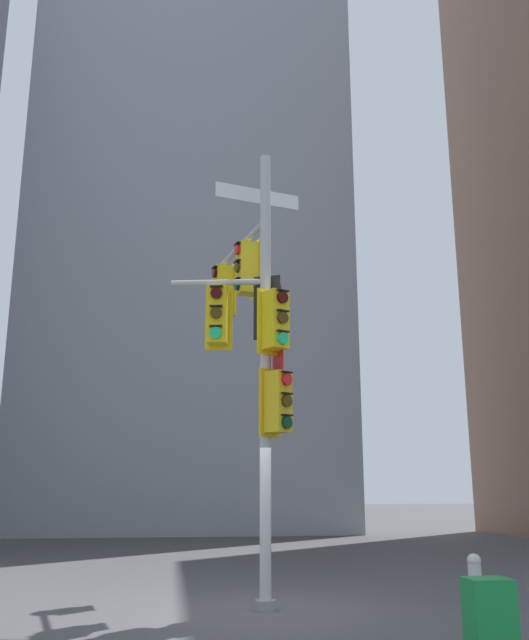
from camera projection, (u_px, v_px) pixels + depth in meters
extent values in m
plane|color=#474749|center=(266.00, 611.00, 10.57)|extent=(120.00, 120.00, 0.00)
cube|color=#9399A3|center=(189.00, 240.00, 35.87)|extent=(14.16, 14.16, 29.06)
cylinder|color=#B2B2B5|center=(265.00, 366.00, 11.49)|extent=(0.19, 0.19, 7.74)
cylinder|color=gray|center=(266.00, 605.00, 10.59)|extent=(0.34, 0.34, 0.16)
cylinder|color=#B2B2B5|center=(241.00, 246.00, 13.38)|extent=(0.71, 2.75, 0.10)
cylinder|color=#B2B2B5|center=(218.00, 283.00, 11.89)|extent=(1.65, 0.44, 0.10)
cube|color=yellow|center=(257.00, 270.00, 12.92)|extent=(0.13, 0.47, 1.14)
cube|color=yellow|center=(247.00, 269.00, 12.86)|extent=(0.41, 0.41, 1.00)
cylinder|color=red|center=(237.00, 250.00, 12.87)|extent=(0.10, 0.21, 0.20)
cube|color=black|center=(237.00, 244.00, 12.90)|extent=(0.12, 0.23, 0.02)
cylinder|color=#3C2C06|center=(237.00, 267.00, 12.79)|extent=(0.10, 0.21, 0.20)
cube|color=black|center=(237.00, 261.00, 12.82)|extent=(0.12, 0.23, 0.02)
cylinder|color=#06311C|center=(237.00, 285.00, 12.71)|extent=(0.10, 0.21, 0.20)
cube|color=black|center=(237.00, 279.00, 12.73)|extent=(0.12, 0.23, 0.02)
cube|color=yellow|center=(232.00, 291.00, 14.32)|extent=(0.13, 0.47, 1.14)
cube|color=yellow|center=(223.00, 290.00, 14.26)|extent=(0.41, 0.41, 1.00)
cylinder|color=#360605|center=(215.00, 273.00, 14.27)|extent=(0.10, 0.21, 0.20)
cube|color=black|center=(214.00, 268.00, 14.30)|extent=(0.12, 0.23, 0.02)
cylinder|color=#3C2C06|center=(214.00, 289.00, 14.19)|extent=(0.10, 0.21, 0.20)
cube|color=black|center=(214.00, 283.00, 14.22)|extent=(0.12, 0.23, 0.02)
cylinder|color=#19C672|center=(214.00, 305.00, 14.11)|extent=(0.10, 0.21, 0.20)
cube|color=black|center=(214.00, 300.00, 14.14)|extent=(0.12, 0.23, 0.02)
cube|color=yellow|center=(219.00, 318.00, 11.94)|extent=(0.48, 0.13, 1.14)
cube|color=yellow|center=(218.00, 316.00, 11.75)|extent=(0.40, 0.40, 1.00)
cylinder|color=#360605|center=(216.00, 293.00, 11.64)|extent=(0.21, 0.10, 0.20)
cube|color=black|center=(216.00, 286.00, 11.66)|extent=(0.23, 0.12, 0.02)
cylinder|color=#3C2C06|center=(216.00, 313.00, 11.56)|extent=(0.21, 0.10, 0.20)
cube|color=black|center=(216.00, 306.00, 11.58)|extent=(0.23, 0.12, 0.02)
cylinder|color=#19C672|center=(216.00, 333.00, 11.48)|extent=(0.21, 0.10, 0.20)
cube|color=black|center=(216.00, 326.00, 11.50)|extent=(0.23, 0.12, 0.02)
cube|color=black|center=(267.00, 307.00, 11.83)|extent=(0.45, 0.22, 1.14)
cube|color=black|center=(270.00, 310.00, 12.01)|extent=(0.45, 0.45, 1.00)
cylinder|color=red|center=(273.00, 294.00, 12.28)|extent=(0.21, 0.13, 0.20)
cube|color=black|center=(273.00, 288.00, 12.31)|extent=(0.23, 0.15, 0.02)
cylinder|color=#3C2C06|center=(273.00, 313.00, 12.20)|extent=(0.21, 0.13, 0.20)
cube|color=black|center=(273.00, 306.00, 12.23)|extent=(0.23, 0.15, 0.02)
cylinder|color=#06311C|center=(273.00, 332.00, 12.11)|extent=(0.21, 0.13, 0.20)
cube|color=black|center=(273.00, 325.00, 12.15)|extent=(0.23, 0.15, 0.02)
cube|color=gold|center=(270.00, 403.00, 11.26)|extent=(0.40, 0.31, 1.14)
cube|color=gold|center=(278.00, 402.00, 11.13)|extent=(0.48, 0.48, 1.00)
cylinder|color=red|center=(287.00, 379.00, 11.08)|extent=(0.20, 0.17, 0.20)
cube|color=black|center=(287.00, 372.00, 11.10)|extent=(0.22, 0.19, 0.02)
cylinder|color=#3C2C06|center=(287.00, 401.00, 11.00)|extent=(0.20, 0.17, 0.20)
cube|color=black|center=(287.00, 393.00, 11.02)|extent=(0.22, 0.19, 0.02)
cylinder|color=#06311C|center=(287.00, 423.00, 10.91)|extent=(0.20, 0.17, 0.20)
cube|color=black|center=(287.00, 415.00, 10.94)|extent=(0.22, 0.19, 0.02)
cube|color=yellow|center=(269.00, 322.00, 11.58)|extent=(0.44, 0.25, 1.14)
cube|color=yellow|center=(276.00, 320.00, 11.43)|extent=(0.46, 0.46, 1.00)
cylinder|color=#360605|center=(283.00, 297.00, 11.36)|extent=(0.20, 0.15, 0.20)
cube|color=black|center=(283.00, 290.00, 11.38)|extent=(0.23, 0.17, 0.02)
cylinder|color=#3C2C06|center=(283.00, 318.00, 11.27)|extent=(0.20, 0.15, 0.20)
cube|color=black|center=(283.00, 311.00, 11.30)|extent=(0.23, 0.17, 0.02)
cylinder|color=#19C672|center=(283.00, 338.00, 11.19)|extent=(0.20, 0.15, 0.20)
cube|color=black|center=(283.00, 331.00, 11.21)|extent=(0.23, 0.17, 0.02)
cube|color=white|center=(258.00, 196.00, 12.57)|extent=(1.60, 0.45, 0.28)
cube|color=#19479E|center=(258.00, 196.00, 12.57)|extent=(1.56, 0.44, 0.24)
cube|color=red|center=(278.00, 354.00, 11.59)|extent=(0.09, 0.64, 0.80)
cube|color=white|center=(278.00, 354.00, 11.59)|extent=(0.08, 0.60, 0.76)
cube|color=black|center=(277.00, 400.00, 11.46)|extent=(0.25, 0.56, 0.72)
cube|color=white|center=(277.00, 400.00, 11.46)|extent=(0.23, 0.52, 0.68)
cylinder|color=silver|center=(476.00, 584.00, 11.20)|extent=(0.22, 0.22, 0.62)
sphere|color=silver|center=(474.00, 561.00, 11.29)|extent=(0.23, 0.23, 0.23)
cylinder|color=silver|center=(485.00, 582.00, 11.23)|extent=(0.10, 0.09, 0.09)
cube|color=#198C3F|center=(491.00, 632.00, 6.69)|extent=(0.44, 0.36, 1.00)
cube|color=black|center=(511.00, 609.00, 6.77)|extent=(0.01, 0.29, 0.36)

